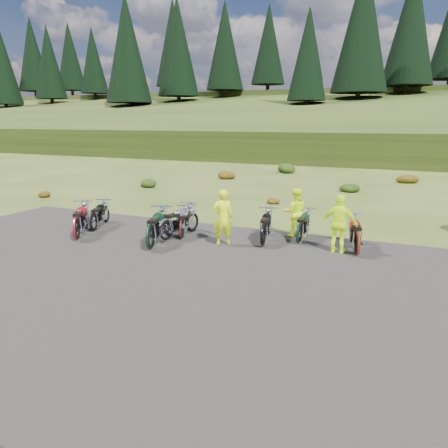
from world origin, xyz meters
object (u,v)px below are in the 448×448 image
at_px(motorcycle_0, 94,232).
at_px(person_middle, 223,218).
at_px(motorcycle_3, 166,242).
at_px(motorcycle_7, 299,244).

xyz_separation_m(motorcycle_0, person_middle, (5.10, 0.31, 0.92)).
height_order(motorcycle_3, motorcycle_7, motorcycle_3).
height_order(motorcycle_0, motorcycle_7, motorcycle_7).
bearing_deg(person_middle, motorcycle_3, -21.08).
xyz_separation_m(motorcycle_3, person_middle, (1.93, 0.43, 0.92)).
distance_m(motorcycle_7, person_middle, 2.71).
bearing_deg(motorcycle_3, person_middle, -68.83).
bearing_deg(motorcycle_0, motorcycle_3, -111.47).
bearing_deg(motorcycle_0, person_middle, -105.82).
bearing_deg(motorcycle_0, motorcycle_7, -97.86).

